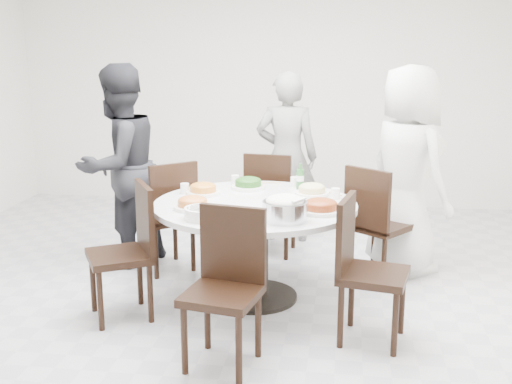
# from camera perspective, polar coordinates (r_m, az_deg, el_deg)

# --- Properties ---
(floor) EXTENTS (6.00, 6.00, 0.01)m
(floor) POSITION_cam_1_polar(r_m,az_deg,el_deg) (4.93, -2.62, -9.52)
(floor) COLOR silver
(floor) RESTS_ON ground
(wall_back) EXTENTS (6.00, 0.01, 2.80)m
(wall_back) POSITION_cam_1_polar(r_m,az_deg,el_deg) (7.53, 1.50, 9.49)
(wall_back) COLOR white
(wall_back) RESTS_ON ground
(wall_front) EXTENTS (6.00, 0.01, 2.80)m
(wall_front) POSITION_cam_1_polar(r_m,az_deg,el_deg) (1.77, -21.25, -4.86)
(wall_front) COLOR white
(wall_front) RESTS_ON ground
(dining_table) EXTENTS (1.50, 1.50, 0.75)m
(dining_table) POSITION_cam_1_polar(r_m,az_deg,el_deg) (4.82, -0.08, -5.29)
(dining_table) COLOR silver
(dining_table) RESTS_ON floor
(chair_ne) EXTENTS (0.59, 0.59, 0.95)m
(chair_ne) POSITION_cam_1_polar(r_m,az_deg,el_deg) (5.27, 10.95, -2.74)
(chair_ne) COLOR black
(chair_ne) RESTS_ON floor
(chair_n) EXTENTS (0.46, 0.46, 0.95)m
(chair_n) POSITION_cam_1_polar(r_m,az_deg,el_deg) (5.83, 1.42, -0.93)
(chair_n) COLOR black
(chair_n) RESTS_ON floor
(chair_nw) EXTENTS (0.59, 0.59, 0.95)m
(chair_nw) POSITION_cam_1_polar(r_m,az_deg,el_deg) (5.46, -8.09, -2.06)
(chair_nw) COLOR black
(chair_nw) RESTS_ON floor
(chair_sw) EXTENTS (0.57, 0.57, 0.95)m
(chair_sw) POSITION_cam_1_polar(r_m,az_deg,el_deg) (4.58, -12.06, -5.32)
(chair_sw) COLOR black
(chair_sw) RESTS_ON floor
(chair_s) EXTENTS (0.49, 0.49, 0.95)m
(chair_s) POSITION_cam_1_polar(r_m,az_deg,el_deg) (3.83, -3.07, -8.81)
(chair_s) COLOR black
(chair_s) RESTS_ON floor
(chair_se) EXTENTS (0.50, 0.50, 0.95)m
(chair_se) POSITION_cam_1_polar(r_m,az_deg,el_deg) (4.20, 10.43, -6.98)
(chair_se) COLOR black
(chair_se) RESTS_ON floor
(diner_right) EXTENTS (0.95, 1.01, 1.73)m
(diner_right) POSITION_cam_1_polar(r_m,az_deg,el_deg) (5.44, 13.29, 1.88)
(diner_right) COLOR silver
(diner_right) RESTS_ON floor
(diner_middle) EXTENTS (0.60, 0.39, 1.63)m
(diner_middle) POSITION_cam_1_polar(r_m,az_deg,el_deg) (6.17, 2.75, 3.12)
(diner_middle) COLOR black
(diner_middle) RESTS_ON floor
(diner_left) EXTENTS (0.97, 1.05, 1.73)m
(diner_left) POSITION_cam_1_polar(r_m,az_deg,el_deg) (5.59, -12.07, 2.24)
(diner_left) COLOR black
(diner_left) RESTS_ON floor
(dish_greens) EXTENTS (0.27, 0.27, 0.07)m
(dish_greens) POSITION_cam_1_polar(r_m,az_deg,el_deg) (5.15, -0.70, 0.68)
(dish_greens) COLOR white
(dish_greens) RESTS_ON dining_table
(dish_pale) EXTENTS (0.26, 0.26, 0.07)m
(dish_pale) POSITION_cam_1_polar(r_m,az_deg,el_deg) (4.95, 4.99, 0.11)
(dish_pale) COLOR white
(dish_pale) RESTS_ON dining_table
(dish_orange) EXTENTS (0.26, 0.26, 0.07)m
(dish_orange) POSITION_cam_1_polar(r_m,az_deg,el_deg) (4.97, -4.72, 0.17)
(dish_orange) COLOR white
(dish_orange) RESTS_ON dining_table
(dish_redbrown) EXTENTS (0.30, 0.30, 0.08)m
(dish_redbrown) POSITION_cam_1_polar(r_m,az_deg,el_deg) (4.47, 5.77, -1.35)
(dish_redbrown) COLOR white
(dish_redbrown) RESTS_ON dining_table
(dish_tofu) EXTENTS (0.27, 0.27, 0.07)m
(dish_tofu) POSITION_cam_1_polar(r_m,az_deg,el_deg) (4.56, -5.66, -1.10)
(dish_tofu) COLOR white
(dish_tofu) RESTS_ON dining_table
(rice_bowl) EXTENTS (0.30, 0.30, 0.13)m
(rice_bowl) POSITION_cam_1_polar(r_m,az_deg,el_deg) (4.25, 2.59, -1.68)
(rice_bowl) COLOR silver
(rice_bowl) RESTS_ON dining_table
(soup_bowl) EXTENTS (0.25, 0.25, 0.08)m
(soup_bowl) POSITION_cam_1_polar(r_m,az_deg,el_deg) (4.30, -4.71, -1.90)
(soup_bowl) COLOR white
(soup_bowl) RESTS_ON dining_table
(beverage_bottle) EXTENTS (0.06, 0.06, 0.21)m
(beverage_bottle) POSITION_cam_1_polar(r_m,az_deg,el_deg) (5.13, 3.94, 1.38)
(beverage_bottle) COLOR #28652A
(beverage_bottle) RESTS_ON dining_table
(tea_cups) EXTENTS (0.07, 0.07, 0.08)m
(tea_cups) POSITION_cam_1_polar(r_m,az_deg,el_deg) (5.29, 0.47, 1.08)
(tea_cups) COLOR white
(tea_cups) RESTS_ON dining_table
(chopsticks) EXTENTS (0.24, 0.04, 0.01)m
(chopsticks) POSITION_cam_1_polar(r_m,az_deg,el_deg) (5.32, 1.10, 0.77)
(chopsticks) COLOR tan
(chopsticks) RESTS_ON dining_table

